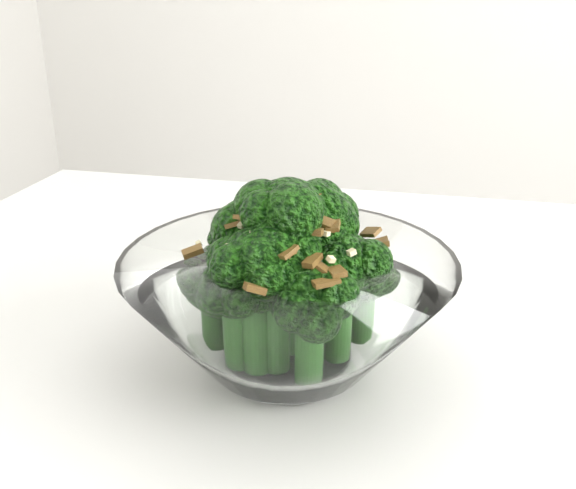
% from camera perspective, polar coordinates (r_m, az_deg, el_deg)
% --- Properties ---
extents(table, '(1.27, 0.90, 0.75)m').
position_cam_1_polar(table, '(0.60, 13.26, -13.65)').
color(table, white).
rests_on(table, ground).
extents(broccoli_dish, '(0.25, 0.25, 0.15)m').
position_cam_1_polar(broccoli_dish, '(0.49, -0.08, -4.59)').
color(broccoli_dish, white).
rests_on(broccoli_dish, table).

